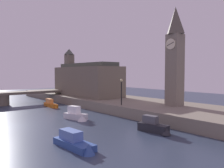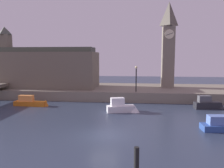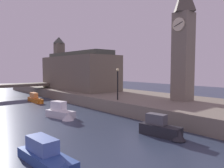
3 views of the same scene
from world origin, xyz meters
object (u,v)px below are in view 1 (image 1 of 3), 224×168
object	(u,v)px
boat_tour_blue	(77,143)
boat_ferry_white	(76,115)
boat_barge_dark	(155,127)
boat_patrol_orange	(51,104)
parliament_hall	(86,80)
streetlamp	(121,89)
clock_tower	(175,55)

from	to	relation	value
boat_tour_blue	boat_ferry_white	size ratio (longest dim) A/B	1.22
boat_barge_dark	boat_patrol_orange	xyz separation A→B (m)	(-23.45, -0.83, -0.12)
boat_barge_dark	parliament_hall	bearing A→B (deg)	162.90
parliament_hall	boat_barge_dark	xyz separation A→B (m)	(24.79, -7.63, -4.18)
boat_tour_blue	boat_ferry_white	world-z (taller)	boat_ferry_white
boat_tour_blue	streetlamp	bearing A→B (deg)	124.28
clock_tower	streetlamp	size ratio (longest dim) A/B	3.71
boat_barge_dark	boat_patrol_orange	bearing A→B (deg)	-177.96
streetlamp	boat_ferry_white	size ratio (longest dim) A/B	0.91
streetlamp	clock_tower	bearing A→B (deg)	46.94
boat_patrol_orange	boat_tour_blue	bearing A→B (deg)	-19.74
streetlamp	boat_tour_blue	bearing A→B (deg)	-55.72
boat_barge_dark	boat_ferry_white	xyz separation A→B (m)	(-10.96, -2.96, -0.01)
boat_patrol_orange	boat_ferry_white	distance (m)	12.68
clock_tower	boat_patrol_orange	distance (m)	23.37
clock_tower	boat_ferry_white	xyz separation A→B (m)	(-6.81, -12.29, -8.26)
clock_tower	boat_ferry_white	world-z (taller)	clock_tower
streetlamp	parliament_hall	bearing A→B (deg)	165.78
boat_barge_dark	boat_ferry_white	size ratio (longest dim) A/B	0.94
clock_tower	streetlamp	xyz separation A→B (m)	(-5.24, -5.61, -4.98)
clock_tower	streetlamp	bearing A→B (deg)	-133.06
clock_tower	boat_ferry_white	size ratio (longest dim) A/B	3.38
parliament_hall	boat_ferry_white	world-z (taller)	parliament_hall
boat_barge_dark	boat_ferry_white	world-z (taller)	boat_ferry_white
parliament_hall	boat_ferry_white	distance (m)	17.92
parliament_hall	streetlamp	world-z (taller)	parliament_hall
boat_tour_blue	boat_barge_dark	bearing A→B (deg)	85.40
clock_tower	parliament_hall	world-z (taller)	clock_tower
boat_patrol_orange	streetlamp	bearing A→B (deg)	17.97
clock_tower	streetlamp	distance (m)	9.15
parliament_hall	boat_patrol_orange	bearing A→B (deg)	-81.00
parliament_hall	boat_ferry_white	bearing A→B (deg)	-37.41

